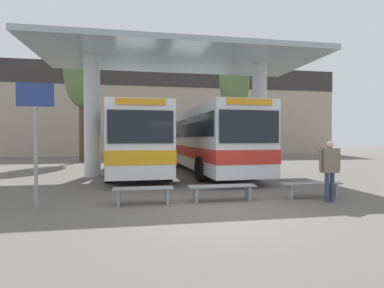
{
  "coord_description": "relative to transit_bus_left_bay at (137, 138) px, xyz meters",
  "views": [
    {
      "loc": [
        -2.04,
        -7.24,
        1.83
      ],
      "look_at": [
        0.0,
        4.13,
        1.6
      ],
      "focal_mm": 28.0,
      "sensor_mm": 36.0,
      "label": 1
    }
  ],
  "objects": [
    {
      "name": "waiting_bench_near_pillar",
      "position": [
        0.18,
        -7.59,
        -1.47
      ],
      "size": [
        1.65,
        0.44,
        0.46
      ],
      "color": "gray",
      "rests_on": "ground_plane"
    },
    {
      "name": "poplar_tree_behind_right",
      "position": [
        7.75,
        7.46,
        4.71
      ],
      "size": [
        2.46,
        2.46,
        9.32
      ],
      "color": "#473A2B",
      "rests_on": "ground_plane"
    },
    {
      "name": "info_sign_platform",
      "position": [
        -2.54,
        -7.69,
        0.48
      ],
      "size": [
        0.9,
        0.09,
        3.24
      ],
      "color": "gray",
      "rests_on": "ground_plane"
    },
    {
      "name": "townhouse_backdrop",
      "position": [
        2.09,
        15.51,
        3.69
      ],
      "size": [
        40.0,
        0.58,
        9.44
      ],
      "color": "tan",
      "rests_on": "ground_plane"
    },
    {
      "name": "transit_bus_center_bay",
      "position": [
        3.68,
        0.05,
        0.01
      ],
      "size": [
        3.04,
        12.03,
        3.25
      ],
      "rotation": [
        0.0,
        0.0,
        3.18
      ],
      "color": "silver",
      "rests_on": "ground_plane"
    },
    {
      "name": "waiting_bench_far_platform",
      "position": [
        5.27,
        -7.59,
        -1.47
      ],
      "size": [
        1.84,
        0.44,
        0.46
      ],
      "color": "gray",
      "rests_on": "ground_plane"
    },
    {
      "name": "station_canopy",
      "position": [
        2.09,
        -1.18,
        3.28
      ],
      "size": [
        13.37,
        6.0,
        5.95
      ],
      "color": "silver",
      "rests_on": "ground_plane"
    },
    {
      "name": "poplar_tree_behind_left",
      "position": [
        -4.2,
        8.06,
        5.15
      ],
      "size": [
        2.62,
        2.62,
        9.94
      ],
      "color": "#473A2B",
      "rests_on": "ground_plane"
    },
    {
      "name": "waiting_bench_mid_platform",
      "position": [
        2.44,
        -7.59,
        -1.46
      ],
      "size": [
        1.96,
        0.44,
        0.46
      ],
      "color": "gray",
      "rests_on": "ground_plane"
    },
    {
      "name": "parked_car_street",
      "position": [
        1.39,
        12.47,
        -0.74
      ],
      "size": [
        4.37,
        2.24,
        2.2
      ],
      "rotation": [
        0.0,
        0.0,
        0.08
      ],
      "color": "silver",
      "rests_on": "ground_plane"
    },
    {
      "name": "transit_bus_left_bay",
      "position": [
        0.0,
        0.0,
        0.0
      ],
      "size": [
        2.94,
        10.82,
        3.24
      ],
      "rotation": [
        0.0,
        0.0,
        3.17
      ],
      "color": "white",
      "rests_on": "ground_plane"
    },
    {
      "name": "pedestrian_waiting",
      "position": [
        5.43,
        -8.23,
        -0.75
      ],
      "size": [
        0.64,
        0.27,
        1.74
      ],
      "rotation": [
        0.0,
        0.0,
        -0.05
      ],
      "color": "#333856",
      "rests_on": "ground_plane"
    },
    {
      "name": "ground_plane",
      "position": [
        2.09,
        -8.7,
        -1.81
      ],
      "size": [
        100.0,
        100.0,
        0.0
      ],
      "primitive_type": "plane",
      "color": "#605B56"
    }
  ]
}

